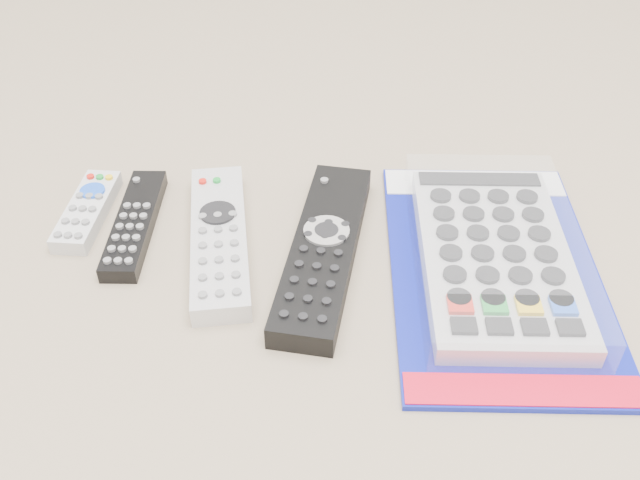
{
  "coord_description": "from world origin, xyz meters",
  "views": [
    {
      "loc": [
        0.04,
        -0.58,
        0.5
      ],
      "look_at": [
        0.03,
        -0.01,
        0.01
      ],
      "focal_mm": 40.0,
      "sensor_mm": 36.0,
      "label": 1
    }
  ],
  "objects_px": {
    "remote_slim_black": "(135,223)",
    "jumbo_remote_packaged": "(496,255)",
    "remote_small_grey": "(87,210)",
    "remote_silver_dvd": "(219,239)",
    "remote_large_black": "(324,250)"
  },
  "relations": [
    {
      "from": "remote_slim_black",
      "to": "remote_small_grey",
      "type": "bearing_deg",
      "value": 159.2
    },
    {
      "from": "remote_large_black",
      "to": "remote_slim_black",
      "type": "bearing_deg",
      "value": 177.17
    },
    {
      "from": "remote_slim_black",
      "to": "remote_silver_dvd",
      "type": "xyz_separation_m",
      "value": [
        0.1,
        -0.03,
        0.0
      ]
    },
    {
      "from": "remote_slim_black",
      "to": "remote_silver_dvd",
      "type": "bearing_deg",
      "value": -16.0
    },
    {
      "from": "remote_small_grey",
      "to": "remote_silver_dvd",
      "type": "distance_m",
      "value": 0.16
    },
    {
      "from": "remote_silver_dvd",
      "to": "jumbo_remote_packaged",
      "type": "relative_size",
      "value": 0.68
    },
    {
      "from": "jumbo_remote_packaged",
      "to": "remote_large_black",
      "type": "bearing_deg",
      "value": 176.16
    },
    {
      "from": "remote_small_grey",
      "to": "jumbo_remote_packaged",
      "type": "height_order",
      "value": "jumbo_remote_packaged"
    },
    {
      "from": "remote_small_grey",
      "to": "remote_silver_dvd",
      "type": "height_order",
      "value": "remote_silver_dvd"
    },
    {
      "from": "remote_silver_dvd",
      "to": "remote_small_grey",
      "type": "bearing_deg",
      "value": 154.12
    },
    {
      "from": "remote_slim_black",
      "to": "jumbo_remote_packaged",
      "type": "relative_size",
      "value": 0.5
    },
    {
      "from": "remote_small_grey",
      "to": "remote_large_black",
      "type": "height_order",
      "value": "remote_large_black"
    },
    {
      "from": "remote_small_grey",
      "to": "remote_silver_dvd",
      "type": "bearing_deg",
      "value": -14.03
    },
    {
      "from": "remote_small_grey",
      "to": "remote_slim_black",
      "type": "height_order",
      "value": "same"
    },
    {
      "from": "jumbo_remote_packaged",
      "to": "remote_small_grey",
      "type": "bearing_deg",
      "value": 170.05
    }
  ]
}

